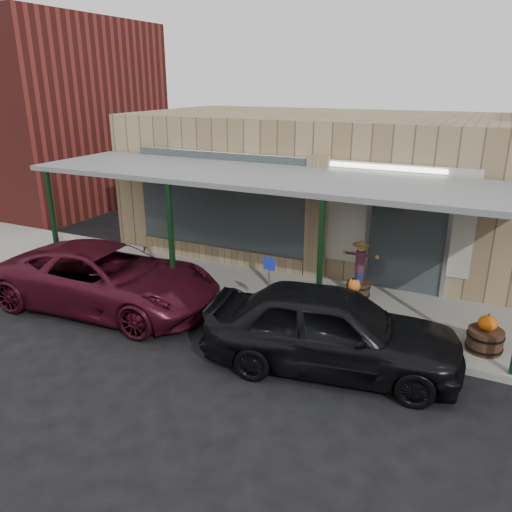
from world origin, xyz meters
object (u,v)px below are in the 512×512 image
at_px(barrel_scarecrow, 359,278).
at_px(handicap_sign, 269,279).
at_px(parked_sedan, 331,329).
at_px(barrel_pumpkin, 485,338).
at_px(car_maroon, 108,278).

bearing_deg(barrel_scarecrow, handicap_sign, -131.89).
relative_size(barrel_scarecrow, handicap_sign, 1.05).
bearing_deg(parked_sedan, barrel_pumpkin, -66.91).
bearing_deg(car_maroon, barrel_pumpkin, -84.28).
bearing_deg(barrel_scarecrow, barrel_pumpkin, -30.56).
relative_size(barrel_pumpkin, parked_sedan, 0.17).
xyz_separation_m(barrel_scarecrow, car_maroon, (-5.28, -2.87, 0.11)).
height_order(barrel_pumpkin, parked_sedan, parked_sedan).
relative_size(parked_sedan, car_maroon, 0.92).
bearing_deg(car_maroon, barrel_scarecrow, -65.29).
height_order(barrel_pumpkin, handicap_sign, handicap_sign).
xyz_separation_m(parked_sedan, car_maroon, (-5.57, 0.28, -0.06)).
distance_m(barrel_scarecrow, handicap_sign, 2.49).
distance_m(handicap_sign, parked_sedan, 2.21).
xyz_separation_m(barrel_scarecrow, parked_sedan, (0.29, -3.15, 0.17)).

